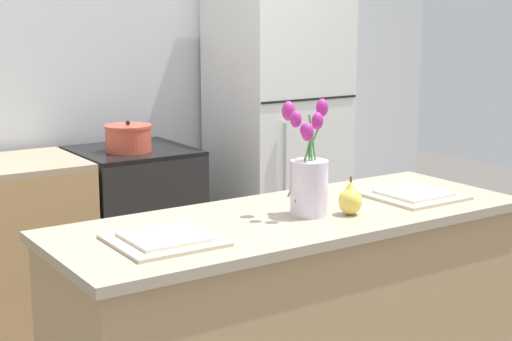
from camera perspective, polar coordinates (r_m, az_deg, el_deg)
The scene contains 9 objects.
back_wall at distance 4.53m, azimuth -12.46°, elevation 7.89°, with size 5.20×0.08×2.70m.
kitchen_island at distance 3.00m, azimuth 2.70°, elevation -11.47°, with size 1.80×0.66×0.89m.
stove_range at distance 4.36m, azimuth -8.79°, elevation -4.21°, with size 0.60×0.61×0.89m.
refrigerator at distance 4.72m, azimuth 1.54°, elevation 2.92°, with size 0.68×0.67×1.82m.
flower_vase at distance 2.82m, azimuth 3.84°, elevation -0.51°, with size 0.16×0.15×0.42m.
pear_figurine at distance 2.85m, azimuth 6.88°, elevation -2.12°, with size 0.09×0.09×0.14m.
plate_setting_left at distance 2.53m, azimuth -6.72°, elevation -4.97°, with size 0.33×0.33×0.02m.
plate_setting_right at distance 3.17m, azimuth 11.40°, elevation -1.74°, with size 0.33×0.33×0.02m.
cooking_pot at distance 4.18m, azimuth -9.27°, elevation 2.34°, with size 0.25×0.25×0.16m.
Camera 1 is at (-1.64, -2.22, 1.62)m, focal length 55.00 mm.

